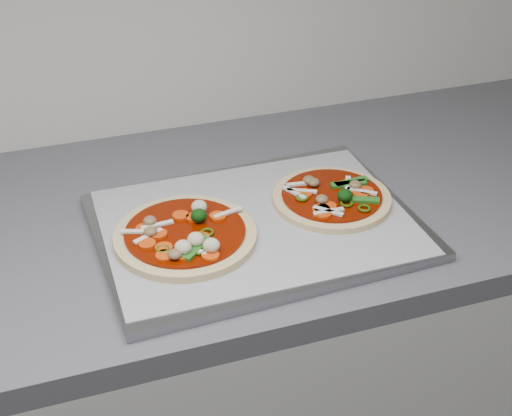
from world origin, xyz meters
name	(u,v)px	position (x,y,z in m)	size (l,w,h in m)	color
base_cabinet	(295,390)	(0.00, 1.30, 0.43)	(3.60, 0.60, 0.86)	#BCBCBA
countertop	(303,201)	(0.00, 1.30, 0.88)	(3.60, 0.60, 0.04)	#5A5960
baking_tray	(256,226)	(-0.11, 1.22, 0.91)	(0.47, 0.35, 0.02)	gray
parchment	(256,222)	(-0.11, 1.22, 0.92)	(0.45, 0.33, 0.00)	#949499
pizza_left	(185,235)	(-0.22, 1.20, 0.93)	(0.23, 0.23, 0.04)	#D7B783
pizza_right	(332,197)	(0.02, 1.23, 0.93)	(0.21, 0.21, 0.03)	#D7B783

